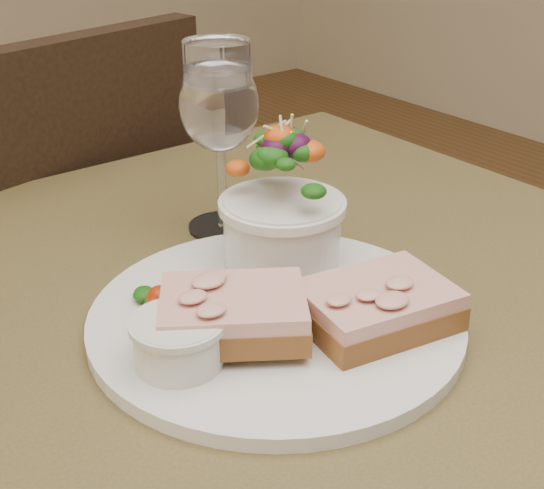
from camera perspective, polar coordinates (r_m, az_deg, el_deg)
cafe_table at (r=0.69m, az=0.32°, el=-12.03°), size 0.80×0.80×0.75m
chair_far at (r=1.33m, az=-17.04°, el=-10.98°), size 0.50×0.50×0.90m
dinner_plate at (r=0.61m, az=0.29°, el=-5.58°), size 0.30×0.30×0.01m
sandwich_front at (r=0.59m, az=7.89°, el=-4.58°), size 0.13×0.10×0.03m
sandwich_back at (r=0.56m, az=-2.93°, el=-5.18°), size 0.13×0.13×0.03m
ramekin at (r=0.54m, az=-7.07°, el=-7.12°), size 0.06×0.06×0.04m
salad_bowl at (r=0.65m, az=0.78°, el=3.25°), size 0.10×0.10×0.13m
garnish at (r=0.62m, az=-7.94°, el=-3.80°), size 0.05×0.04×0.02m
wine_glass at (r=0.73m, az=-4.00°, el=10.02°), size 0.08×0.08×0.18m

